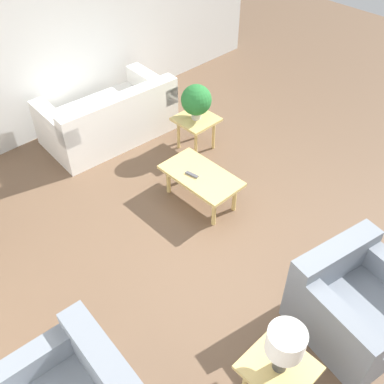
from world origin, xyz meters
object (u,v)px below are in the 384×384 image
(sofa, at_px, (110,119))
(side_table_plant, at_px, (196,123))
(potted_plant, at_px, (196,100))
(table_lamp, at_px, (285,344))
(coffee_table, at_px, (201,178))
(side_table_lamp, at_px, (278,371))
(armchair, at_px, (354,304))

(sofa, xyz_separation_m, side_table_plant, (-1.00, -0.66, 0.10))
(potted_plant, bearing_deg, table_lamp, 146.14)
(coffee_table, xyz_separation_m, table_lamp, (-2.02, 1.20, 0.45))
(side_table_lamp, xyz_separation_m, table_lamp, (-0.00, 0.00, 0.40))
(side_table_lamp, height_order, potted_plant, potted_plant)
(armchair, distance_m, potted_plant, 3.03)
(sofa, height_order, coffee_table, sofa)
(armchair, distance_m, table_lamp, 1.12)
(sofa, bearing_deg, side_table_plant, 127.10)
(coffee_table, relative_size, potted_plant, 2.00)
(coffee_table, xyz_separation_m, side_table_lamp, (-2.02, 1.20, 0.05))
(potted_plant, bearing_deg, coffee_table, 138.73)
(armchair, distance_m, side_table_plant, 3.00)
(armchair, bearing_deg, table_lamp, -172.38)
(side_table_plant, relative_size, side_table_lamp, 1.00)
(sofa, distance_m, table_lamp, 4.02)
(coffee_table, height_order, side_table_lamp, side_table_lamp)
(sofa, height_order, table_lamp, table_lamp)
(armchair, height_order, coffee_table, armchair)
(armchair, height_order, potted_plant, potted_plant)
(armchair, relative_size, coffee_table, 1.16)
(potted_plant, bearing_deg, side_table_plant, 90.00)
(armchair, xyz_separation_m, potted_plant, (2.86, -0.88, 0.43))
(sofa, relative_size, armchair, 1.65)
(sofa, xyz_separation_m, coffee_table, (-1.78, 0.03, 0.05))
(table_lamp, bearing_deg, coffee_table, -30.60)
(side_table_lamp, bearing_deg, coffee_table, -30.60)
(armchair, bearing_deg, sofa, 97.98)
(armchair, distance_m, side_table_lamp, 1.01)
(armchair, xyz_separation_m, side_table_plant, (2.86, -0.88, 0.09))
(side_table_lamp, distance_m, table_lamp, 0.40)
(coffee_table, xyz_separation_m, potted_plant, (0.78, -0.68, 0.39))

